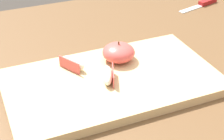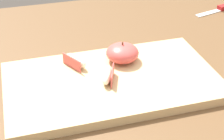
% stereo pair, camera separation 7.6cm
% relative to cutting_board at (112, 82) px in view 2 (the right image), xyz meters
% --- Properties ---
extents(dining_table, '(1.32, 0.92, 0.78)m').
position_rel_cutting_board_xyz_m(dining_table, '(0.02, 0.05, -0.11)').
color(dining_table, brown).
rests_on(dining_table, ground_plane).
extents(cutting_board, '(0.46, 0.26, 0.02)m').
position_rel_cutting_board_xyz_m(cutting_board, '(0.00, 0.00, 0.00)').
color(cutting_board, tan).
rests_on(cutting_board, dining_table).
extents(apple_half_skin_up, '(0.07, 0.07, 0.05)m').
position_rel_cutting_board_xyz_m(apple_half_skin_up, '(0.04, 0.06, 0.03)').
color(apple_half_skin_up, '#D14C47').
rests_on(apple_half_skin_up, cutting_board).
extents(apple_wedge_near_knife, '(0.04, 0.07, 0.03)m').
position_rel_cutting_board_xyz_m(apple_wedge_near_knife, '(-0.01, -0.01, 0.02)').
color(apple_wedge_near_knife, '#F4EACC').
rests_on(apple_wedge_near_knife, cutting_board).
extents(apple_wedge_middle, '(0.05, 0.07, 0.03)m').
position_rel_cutting_board_xyz_m(apple_wedge_middle, '(-0.07, 0.07, 0.02)').
color(apple_wedge_middle, '#F4EACC').
rests_on(apple_wedge_middle, cutting_board).
extents(paring_knife, '(0.16, 0.06, 0.01)m').
position_rel_cutting_board_xyz_m(paring_knife, '(0.46, 0.31, -0.00)').
color(paring_knife, silver).
rests_on(paring_knife, dining_table).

